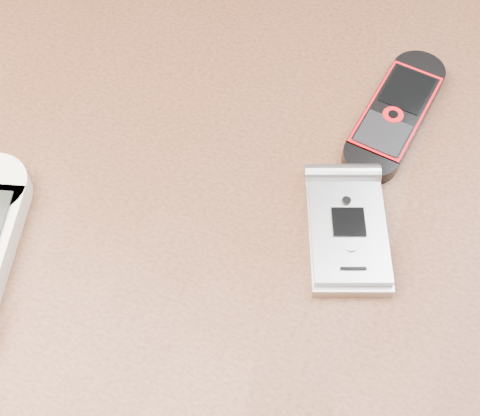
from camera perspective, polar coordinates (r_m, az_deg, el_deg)
table at (r=0.57m, az=-0.47°, el=-6.09°), size 1.20×0.80×0.75m
nokia_black_red at (r=0.54m, az=13.12°, el=7.86°), size 0.06×0.14×0.01m
motorola_razr at (r=0.47m, az=9.17°, el=-1.91°), size 0.09×0.12×0.02m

